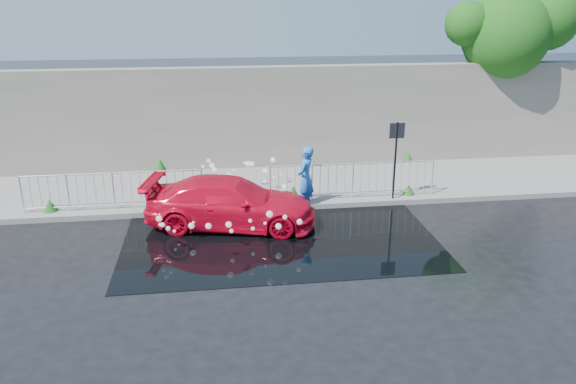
# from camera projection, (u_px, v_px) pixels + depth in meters

# --- Properties ---
(ground) EXTENTS (90.00, 90.00, 0.00)m
(ground) POSITION_uv_depth(u_px,v_px,m) (264.00, 256.00, 13.61)
(ground) COLOR black
(ground) RESTS_ON ground
(pavement) EXTENTS (30.00, 4.00, 0.15)m
(pavement) POSITION_uv_depth(u_px,v_px,m) (250.00, 187.00, 18.26)
(pavement) COLOR slate
(pavement) RESTS_ON ground
(curb) EXTENTS (30.00, 0.25, 0.16)m
(curb) POSITION_uv_depth(u_px,v_px,m) (255.00, 208.00, 16.39)
(curb) COLOR slate
(curb) RESTS_ON ground
(retaining_wall) EXTENTS (30.00, 0.60, 3.50)m
(retaining_wall) POSITION_uv_depth(u_px,v_px,m) (244.00, 117.00, 19.70)
(retaining_wall) COLOR #6E675D
(retaining_wall) RESTS_ON pavement
(puddle) EXTENTS (8.00, 5.00, 0.01)m
(puddle) POSITION_uv_depth(u_px,v_px,m) (280.00, 238.00, 14.61)
(puddle) COLOR black
(puddle) RESTS_ON ground
(sign_post) EXTENTS (0.45, 0.06, 2.50)m
(sign_post) POSITION_uv_depth(u_px,v_px,m) (396.00, 148.00, 16.46)
(sign_post) COLOR black
(sign_post) RESTS_ON ground
(tree) EXTENTS (4.98, 3.15, 6.38)m
(tree) POSITION_uv_depth(u_px,v_px,m) (514.00, 30.00, 20.18)
(tree) COLOR #332114
(tree) RESTS_ON ground
(railing_left) EXTENTS (5.05, 0.05, 1.10)m
(railing_left) POSITION_uv_depth(u_px,v_px,m) (113.00, 189.00, 15.99)
(railing_left) COLOR silver
(railing_left) RESTS_ON pavement
(railing_right) EXTENTS (5.05, 0.05, 1.10)m
(railing_right) POSITION_uv_depth(u_px,v_px,m) (353.00, 179.00, 16.87)
(railing_right) COLOR silver
(railing_right) RESTS_ON pavement
(weeds) EXTENTS (12.17, 3.93, 0.44)m
(weeds) POSITION_uv_depth(u_px,v_px,m) (239.00, 184.00, 17.71)
(weeds) COLOR #134111
(weeds) RESTS_ON pavement
(water_spray) EXTENTS (3.60, 5.47, 0.99)m
(water_spray) POSITION_uv_depth(u_px,v_px,m) (239.00, 192.00, 15.89)
(water_spray) COLOR white
(water_spray) RESTS_ON ground
(red_car) EXTENTS (4.87, 2.77, 1.33)m
(red_car) POSITION_uv_depth(u_px,v_px,m) (231.00, 203.00, 15.17)
(red_car) COLOR red
(red_car) RESTS_ON ground
(person) EXTENTS (0.73, 0.82, 1.89)m
(person) POSITION_uv_depth(u_px,v_px,m) (306.00, 178.00, 16.29)
(person) COLOR blue
(person) RESTS_ON ground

